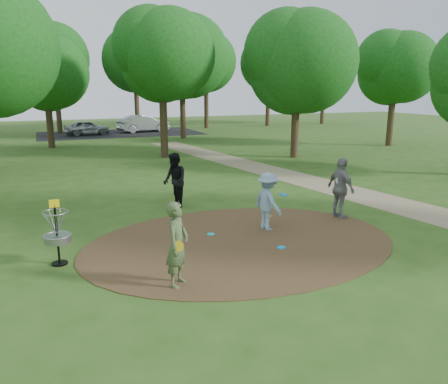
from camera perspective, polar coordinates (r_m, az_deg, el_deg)
name	(u,v)px	position (r m, az deg, el deg)	size (l,w,h in m)	color
ground	(242,242)	(11.60, 2.31, -6.57)	(100.00, 100.00, 0.00)	#2D5119
dirt_clearing	(242,242)	(11.59, 2.31, -6.52)	(8.40, 8.40, 0.02)	#47301C
footpath	(381,201)	(16.75, 19.84, -1.05)	(2.00, 40.00, 0.01)	#8C7A5B
parking_lot	(121,133)	(40.60, -13.36, 7.48)	(14.00, 8.00, 0.01)	black
player_observer_with_disc	(177,244)	(8.92, -6.11, -6.82)	(0.74, 0.77, 1.78)	#4A5D36
player_throwing_with_disc	(268,202)	(12.41, 5.76, -1.25)	(1.06, 1.16, 1.67)	#85A7C6
player_walking_with_disc	(175,180)	(14.79, -6.46, 1.51)	(0.78, 0.96, 1.86)	black
player_waiting_with_disc	(341,188)	(13.90, 15.01, 0.46)	(0.52, 1.14, 1.91)	gray
disc_ground_cyan	(211,234)	(12.12, -1.71, -5.53)	(0.22, 0.22, 0.02)	#1AC8D0
disc_ground_blue	(281,247)	(11.24, 7.50, -7.19)	(0.22, 0.22, 0.02)	#0DA0ED
disc_ground_red	(171,225)	(12.98, -6.93, -4.33)	(0.22, 0.22, 0.02)	#D3154D
car_left	(87,128)	(39.68, -17.46, 8.02)	(1.51, 3.75, 1.28)	#97989E
car_right	(143,124)	(41.31, -10.50, 8.79)	(1.64, 4.70, 1.55)	#A3A6AB
disc_ground_orange	(268,216)	(13.85, 5.79, -3.15)	(0.22, 0.22, 0.02)	orange
disc_golf_basket	(56,228)	(10.62, -21.04, -4.41)	(0.63, 0.63, 1.54)	black
tree_ring	(214,55)	(19.22, -1.28, 17.44)	(36.45, 46.11, 9.39)	#332316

